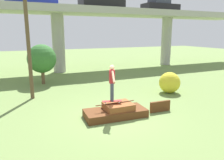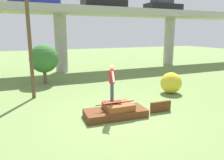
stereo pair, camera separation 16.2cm
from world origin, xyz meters
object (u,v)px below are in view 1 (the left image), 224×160
at_px(skater, 112,81).
at_px(car_on_overpass_mid, 101,1).
at_px(skateboard, 112,101).
at_px(utility_pole, 27,24).
at_px(bush_yellow_flowering, 170,83).
at_px(car_on_overpass_left, 160,6).
at_px(tree_behind_left, 42,59).

distance_m(skater, car_on_overpass_mid, 13.34).
xyz_separation_m(skateboard, skater, (0.00, -0.00, 0.90)).
height_order(skater, utility_pole, utility_pole).
distance_m(skateboard, bush_yellow_flowering, 5.27).
bearing_deg(car_on_overpass_left, car_on_overpass_mid, -173.05).
relative_size(skateboard, utility_pole, 0.11).
relative_size(skater, car_on_overpass_mid, 0.38).
xyz_separation_m(skater, utility_pole, (-2.91, 4.35, 2.41)).
height_order(skateboard, tree_behind_left, tree_behind_left).
xyz_separation_m(skater, tree_behind_left, (-1.89, 7.74, 0.19)).
height_order(car_on_overpass_mid, tree_behind_left, car_on_overpass_mid).
distance_m(car_on_overpass_left, bush_yellow_flowering, 13.73).
bearing_deg(utility_pole, bush_yellow_flowering, -15.95).
bearing_deg(bush_yellow_flowering, utility_pole, 164.05).
distance_m(utility_pole, bush_yellow_flowering, 8.71).
height_order(car_on_overpass_mid, bush_yellow_flowering, car_on_overpass_mid).
bearing_deg(utility_pole, car_on_overpass_mid, 46.04).
height_order(car_on_overpass_left, tree_behind_left, car_on_overpass_left).
xyz_separation_m(skateboard, car_on_overpass_left, (11.52, 12.61, 5.73)).
distance_m(car_on_overpass_left, utility_pole, 16.80).
bearing_deg(tree_behind_left, skateboard, -76.25).
bearing_deg(bush_yellow_flowering, tree_behind_left, 140.14).
relative_size(skater, tree_behind_left, 0.55).
bearing_deg(car_on_overpass_mid, car_on_overpass_left, 6.95).
relative_size(car_on_overpass_left, bush_yellow_flowering, 3.25).
xyz_separation_m(tree_behind_left, bush_yellow_flowering, (6.70, -5.59, -1.18)).
height_order(car_on_overpass_left, bush_yellow_flowering, car_on_overpass_left).
relative_size(utility_pole, tree_behind_left, 2.77).
xyz_separation_m(car_on_overpass_left, utility_pole, (-14.43, -8.26, -2.43)).
bearing_deg(skater, bush_yellow_flowering, 24.09).
bearing_deg(car_on_overpass_left, utility_pole, -150.22).
distance_m(skateboard, car_on_overpass_mid, 13.69).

